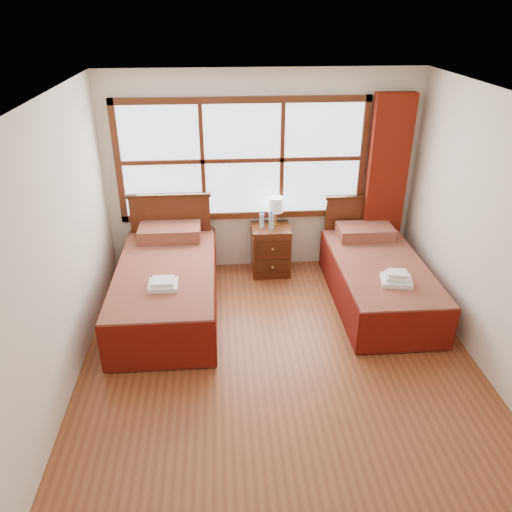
{
  "coord_description": "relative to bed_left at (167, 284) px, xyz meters",
  "views": [
    {
      "loc": [
        -0.55,
        -3.92,
        3.3
      ],
      "look_at": [
        -0.19,
        0.7,
        0.92
      ],
      "focal_mm": 35.0,
      "sensor_mm": 36.0,
      "label": 1
    }
  ],
  "objects": [
    {
      "name": "floor",
      "position": [
        1.2,
        -1.2,
        -0.34
      ],
      "size": [
        4.5,
        4.5,
        0.0
      ],
      "primitive_type": "plane",
      "color": "brown",
      "rests_on": "ground"
    },
    {
      "name": "ceiling",
      "position": [
        1.2,
        -1.2,
        2.26
      ],
      "size": [
        4.5,
        4.5,
        0.0
      ],
      "primitive_type": "plane",
      "rotation": [
        3.14,
        0.0,
        0.0
      ],
      "color": "white",
      "rests_on": "wall_back"
    },
    {
      "name": "wall_back",
      "position": [
        1.2,
        1.05,
        0.96
      ],
      "size": [
        4.0,
        0.0,
        4.0
      ],
      "primitive_type": "plane",
      "rotation": [
        1.57,
        0.0,
        0.0
      ],
      "color": "silver",
      "rests_on": "floor"
    },
    {
      "name": "wall_left",
      "position": [
        -0.8,
        -1.2,
        0.96
      ],
      "size": [
        0.0,
        4.5,
        4.5
      ],
      "primitive_type": "plane",
      "rotation": [
        1.57,
        0.0,
        1.57
      ],
      "color": "silver",
      "rests_on": "floor"
    },
    {
      "name": "wall_right",
      "position": [
        3.2,
        -1.2,
        0.96
      ],
      "size": [
        0.0,
        4.5,
        4.5
      ],
      "primitive_type": "plane",
      "rotation": [
        1.57,
        0.0,
        -1.57
      ],
      "color": "silver",
      "rests_on": "floor"
    },
    {
      "name": "window",
      "position": [
        0.95,
        1.02,
        1.16
      ],
      "size": [
        3.16,
        0.06,
        1.56
      ],
      "color": "white",
      "rests_on": "wall_back"
    },
    {
      "name": "curtain",
      "position": [
        2.8,
        0.91,
        0.83
      ],
      "size": [
        0.5,
        0.16,
        2.3
      ],
      "primitive_type": "cube",
      "color": "maroon",
      "rests_on": "wall_back"
    },
    {
      "name": "bed_left",
      "position": [
        0.0,
        0.0,
        0.0
      ],
      "size": [
        1.13,
        2.19,
        1.1
      ],
      "color": "#391B0B",
      "rests_on": "floor"
    },
    {
      "name": "bed_right",
      "position": [
        2.52,
        0.0,
        -0.03
      ],
      "size": [
        1.04,
        2.06,
        1.01
      ],
      "color": "#391B0B",
      "rests_on": "floor"
    },
    {
      "name": "nightstand",
      "position": [
        1.3,
        0.8,
        -0.0
      ],
      "size": [
        0.5,
        0.49,
        0.66
      ],
      "color": "#4D2211",
      "rests_on": "floor"
    },
    {
      "name": "towels_left",
      "position": [
        0.02,
        -0.51,
        0.29
      ],
      "size": [
        0.31,
        0.27,
        0.09
      ],
      "rotation": [
        0.0,
        0.0,
        -0.0
      ],
      "color": "white",
      "rests_on": "bed_left"
    },
    {
      "name": "towels_right",
      "position": [
        2.54,
        -0.52,
        0.26
      ],
      "size": [
        0.37,
        0.34,
        0.14
      ],
      "rotation": [
        0.0,
        0.0,
        -0.2
      ],
      "color": "white",
      "rests_on": "bed_right"
    },
    {
      "name": "lamp",
      "position": [
        1.37,
        0.88,
        0.6
      ],
      "size": [
        0.2,
        0.2,
        0.38
      ],
      "color": "#B7873A",
      "rests_on": "nightstand"
    },
    {
      "name": "bottle_near",
      "position": [
        1.18,
        0.79,
        0.43
      ],
      "size": [
        0.06,
        0.06,
        0.22
      ],
      "color": "#A2BAD0",
      "rests_on": "nightstand"
    },
    {
      "name": "bottle_far",
      "position": [
        1.29,
        0.73,
        0.44
      ],
      "size": [
        0.07,
        0.07,
        0.25
      ],
      "color": "#A2BAD0",
      "rests_on": "nightstand"
    }
  ]
}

